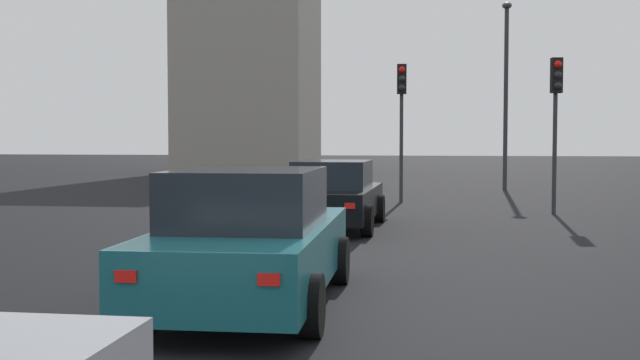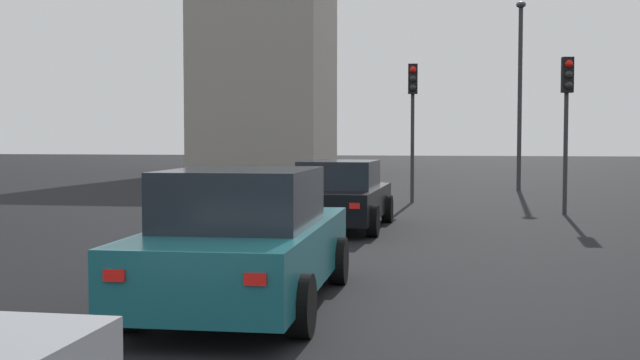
% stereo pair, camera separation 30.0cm
% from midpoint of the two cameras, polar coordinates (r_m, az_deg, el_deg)
% --- Properties ---
extents(ground_plane, '(160.00, 160.00, 0.20)m').
position_cam_midpoint_polar(ground_plane, '(8.64, 2.34, -10.85)').
color(ground_plane, black).
extents(car_black_right_lead, '(4.50, 2.01, 1.48)m').
position_cam_midpoint_polar(car_black_right_lead, '(17.24, 0.52, -1.13)').
color(car_black_right_lead, black).
rests_on(car_black_right_lead, ground_plane).
extents(car_teal_right_second, '(4.77, 2.10, 1.62)m').
position_cam_midpoint_polar(car_teal_right_second, '(9.37, -5.91, -4.33)').
color(car_teal_right_second, '#19606B').
rests_on(car_teal_right_second, ground_plane).
extents(traffic_light_near_left, '(0.33, 0.31, 4.02)m').
position_cam_midpoint_polar(traffic_light_near_left, '(21.30, 16.19, 5.40)').
color(traffic_light_near_left, '#2D2D30').
rests_on(traffic_light_near_left, ground_plane).
extents(traffic_light_near_right, '(0.32, 0.29, 4.20)m').
position_cam_midpoint_polar(traffic_light_near_right, '(24.24, 5.52, 5.49)').
color(traffic_light_near_right, '#2D2D30').
rests_on(traffic_light_near_right, ground_plane).
extents(street_lamp_kerbside, '(0.56, 0.36, 7.04)m').
position_cam_midpoint_polar(street_lamp_kerbside, '(30.84, 12.92, 7.04)').
color(street_lamp_kerbside, '#2D2D30').
rests_on(street_lamp_kerbside, ground_plane).
extents(building_facade_left, '(8.55, 7.18, 13.11)m').
position_cam_midpoint_polar(building_facade_left, '(47.32, -5.20, 8.59)').
color(building_facade_left, gray).
rests_on(building_facade_left, ground_plane).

